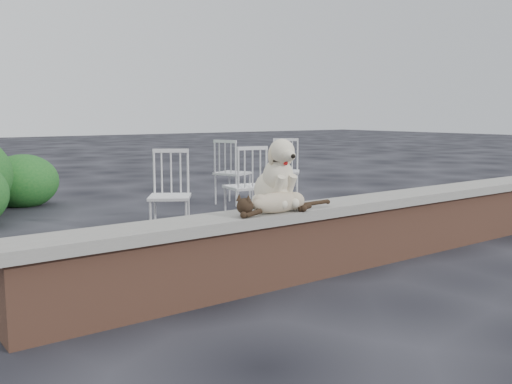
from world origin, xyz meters
TOP-DOWN VIEW (x-y plane):
  - ground at (0.00, 0.00)m, footprint 60.00×60.00m
  - brick_wall at (0.00, 0.00)m, footprint 6.00×0.30m
  - capstone at (0.00, 0.00)m, footprint 6.20×0.40m
  - dog at (-0.99, 0.04)m, footprint 0.41×0.51m
  - cat at (-1.07, -0.11)m, footprint 1.05×0.35m
  - chair_e at (0.94, 3.44)m, footprint 0.73×0.73m
  - chair_b at (-0.91, 1.88)m, footprint 0.78×0.78m
  - chair_c at (0.18, 2.06)m, footprint 0.64×0.64m
  - chair_d at (1.68, 3.15)m, footprint 0.79×0.79m

SIDE VIEW (x-z plane):
  - ground at x=0.00m, z-range 0.00..0.00m
  - brick_wall at x=0.00m, z-range 0.00..0.50m
  - chair_e at x=0.94m, z-range 0.00..0.94m
  - chair_b at x=-0.91m, z-range 0.00..0.94m
  - chair_c at x=0.18m, z-range 0.00..0.94m
  - chair_d at x=1.68m, z-range 0.00..0.94m
  - capstone at x=0.00m, z-range 0.50..0.58m
  - cat at x=-1.07m, z-range 0.58..0.76m
  - dog at x=-0.99m, z-range 0.58..1.14m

